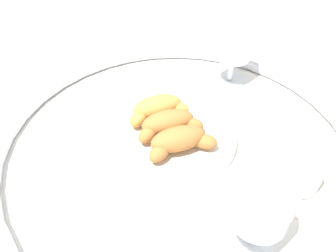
{
  "coord_description": "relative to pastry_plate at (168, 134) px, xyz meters",
  "views": [
    {
      "loc": [
        0.01,
        0.43,
        0.43
      ],
      "look_at": [
        0.02,
        -0.02,
        0.03
      ],
      "focal_mm": 34.36,
      "sensor_mm": 36.0,
      "label": 1
    }
  ],
  "objects": [
    {
      "name": "ground_plane",
      "position": [
        -0.02,
        0.02,
        -0.01
      ],
      "size": [
        2.2,
        2.2,
        0.0
      ],
      "primitive_type": "plane",
      "color": "silver"
    },
    {
      "name": "table_chrome_rim",
      "position": [
        -0.02,
        0.02,
        0.0
      ],
      "size": [
        0.67,
        0.67,
        0.02
      ],
      "primitive_type": "torus",
      "color": "silver",
      "rests_on": "ground_plane"
    },
    {
      "name": "pastry_plate",
      "position": [
        0.0,
        0.0,
        0.0
      ],
      "size": [
        0.26,
        0.26,
        0.02
      ],
      "color": "silver",
      "rests_on": "ground_plane"
    },
    {
      "name": "croissant_large",
      "position": [
        0.02,
        -0.04,
        0.03
      ],
      "size": [
        0.13,
        0.1,
        0.04
      ],
      "color": "#CC893D",
      "rests_on": "pastry_plate"
    },
    {
      "name": "croissant_small",
      "position": [
        -0.0,
        0.0,
        0.03
      ],
      "size": [
        0.13,
        0.09,
        0.04
      ],
      "color": "#AD6B33",
      "rests_on": "pastry_plate"
    },
    {
      "name": "croissant_extra",
      "position": [
        -0.02,
        0.05,
        0.03
      ],
      "size": [
        0.13,
        0.09,
        0.04
      ],
      "color": "#AD6B33",
      "rests_on": "pastry_plate"
    },
    {
      "name": "coffee_cup_near",
      "position": [
        -0.21,
        0.11,
        0.02
      ],
      "size": [
        0.14,
        0.14,
        0.06
      ],
      "color": "silver",
      "rests_on": "ground_plane"
    },
    {
      "name": "juice_glass_left",
      "position": [
        -0.12,
        0.21,
        0.08
      ],
      "size": [
        0.08,
        0.08,
        0.14
      ],
      "color": "white",
      "rests_on": "ground_plane"
    },
    {
      "name": "juice_glass_right",
      "position": [
        -0.14,
        -0.2,
        0.08
      ],
      "size": [
        0.08,
        0.08,
        0.14
      ],
      "color": "white",
      "rests_on": "ground_plane"
    },
    {
      "name": "sugar_packet",
      "position": [
        0.19,
        0.01,
        -0.01
      ],
      "size": [
        0.06,
        0.04,
        0.01
      ],
      "primitive_type": "cube",
      "rotation": [
        0.0,
        0.0,
        0.24
      ],
      "color": "white",
      "rests_on": "ground_plane"
    }
  ]
}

